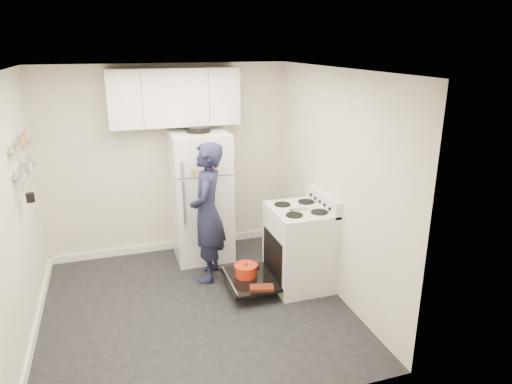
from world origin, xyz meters
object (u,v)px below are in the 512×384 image
object	(u,v)px
electric_range	(298,247)
open_oven_door	(249,276)
refrigerator	(201,196)
person	(207,213)

from	to	relation	value
electric_range	open_oven_door	size ratio (longest dim) A/B	1.54
refrigerator	person	size ratio (longest dim) A/B	1.04
open_oven_door	person	world-z (taller)	person
open_oven_door	refrigerator	size ratio (longest dim) A/B	0.41
person	open_oven_door	bearing A→B (deg)	60.14
electric_range	refrigerator	size ratio (longest dim) A/B	0.63
open_oven_door	refrigerator	distance (m)	1.30
open_oven_door	electric_range	bearing A→B (deg)	-2.77
open_oven_door	person	distance (m)	0.88
refrigerator	person	world-z (taller)	refrigerator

